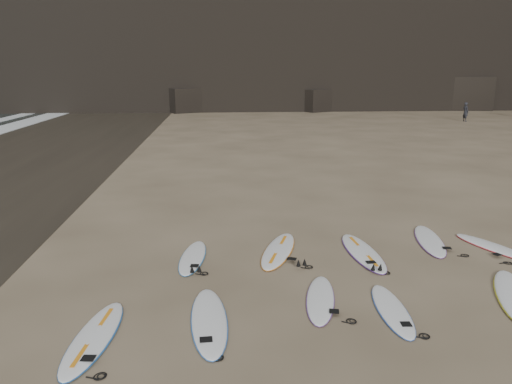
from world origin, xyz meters
TOP-DOWN VIEW (x-y plane):
  - ground at (0.00, 0.00)m, footprint 240.00×240.00m
  - surfboard_0 at (-4.52, -0.83)m, footprint 0.91×2.64m
  - surfboard_1 at (-2.56, -0.40)m, footprint 0.78×2.68m
  - surfboard_2 at (-0.35, 0.32)m, footprint 1.01×2.29m
  - surfboard_3 at (0.92, -0.24)m, footprint 0.66×2.25m
  - surfboard_5 at (-3.00, 2.79)m, footprint 0.80×2.34m
  - surfboard_6 at (-0.86, 3.08)m, footprint 1.45×2.77m
  - surfboard_7 at (1.23, 2.78)m, footprint 0.78×2.79m
  - surfboard_8 at (3.26, 3.51)m, footprint 1.13×2.65m
  - surfboard_9 at (4.69, 2.90)m, footprint 1.41×2.37m
  - person_a at (19.14, 33.33)m, footprint 0.51×0.67m

SIDE VIEW (x-z plane):
  - ground at x=0.00m, z-range 0.00..0.00m
  - surfboard_3 at x=0.92m, z-range 0.00..0.08m
  - surfboard_2 at x=-0.35m, z-range 0.00..0.08m
  - surfboard_5 at x=-3.00m, z-range 0.00..0.08m
  - surfboard_9 at x=4.69m, z-range 0.00..0.08m
  - surfboard_8 at x=3.26m, z-range 0.00..0.09m
  - surfboard_0 at x=-4.52m, z-range 0.00..0.09m
  - surfboard_1 at x=-2.56m, z-range 0.00..0.10m
  - surfboard_6 at x=-0.86m, z-range 0.00..0.10m
  - surfboard_7 at x=1.23m, z-range 0.00..0.10m
  - person_a at x=19.14m, z-range 0.00..1.65m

